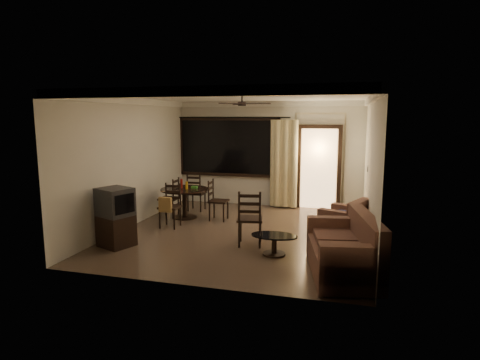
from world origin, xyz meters
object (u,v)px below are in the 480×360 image
(dining_chair_north, at_px, (196,200))
(dining_chair_west, at_px, (170,205))
(dining_table, at_px, (185,195))
(sofa, at_px, (347,252))
(dining_chair_east, at_px, (218,208))
(armchair, at_px, (346,223))
(side_chair, at_px, (250,229))
(dining_chair_south, at_px, (170,214))
(tv_cabinet, at_px, (116,217))
(coffee_table, at_px, (274,241))

(dining_chair_north, bearing_deg, dining_chair_west, 63.70)
(dining_table, bearing_deg, sofa, -34.94)
(dining_chair_east, xyz_separation_m, sofa, (2.92, -2.64, 0.08))
(dining_table, height_order, dining_chair_north, dining_chair_north)
(armchair, height_order, side_chair, side_chair)
(dining_chair_south, distance_m, tv_cabinet, 1.53)
(dining_chair_north, relative_size, armchair, 0.93)
(sofa, xyz_separation_m, coffee_table, (-1.23, 0.61, -0.13))
(dining_chair_west, bearing_deg, coffee_table, 54.75)
(tv_cabinet, bearing_deg, dining_chair_north, 104.50)
(dining_chair_south, distance_m, armchair, 3.73)
(dining_chair_west, xyz_separation_m, dining_chair_south, (0.40, -0.85, 0.02))
(dining_chair_west, relative_size, dining_chair_east, 1.00)
(dining_chair_east, distance_m, coffee_table, 2.65)
(sofa, distance_m, coffee_table, 1.37)
(coffee_table, xyz_separation_m, side_chair, (-0.54, 0.41, 0.08))
(dining_chair_south, bearing_deg, dining_chair_north, 90.00)
(armchair, bearing_deg, sofa, -66.85)
(dining_table, distance_m, tv_cabinet, 2.34)
(coffee_table, bearing_deg, dining_chair_north, 132.23)
(dining_chair_south, xyz_separation_m, side_chair, (1.99, -0.75, 0.01))
(dining_table, height_order, dining_chair_east, dining_chair_east)
(dining_chair_south, relative_size, dining_chair_north, 1.00)
(dining_chair_east, distance_m, armchair, 3.00)
(dining_chair_south, height_order, side_chair, side_chair)
(tv_cabinet, distance_m, armchair, 4.44)
(tv_cabinet, distance_m, coffee_table, 2.97)
(dining_chair_east, bearing_deg, tv_cabinet, 151.05)
(coffee_table, bearing_deg, dining_chair_west, 145.57)
(dining_chair_west, distance_m, side_chair, 2.88)
(tv_cabinet, distance_m, sofa, 4.18)
(dining_chair_north, bearing_deg, dining_table, 90.13)
(dining_table, relative_size, side_chair, 1.07)
(dining_chair_west, bearing_deg, dining_chair_east, 90.30)
(dining_chair_east, xyz_separation_m, dining_chair_north, (-0.85, 0.77, 0.00))
(dining_table, distance_m, dining_chair_west, 0.48)
(armchair, xyz_separation_m, coffee_table, (-1.21, -1.28, -0.09))
(sofa, xyz_separation_m, armchair, (-0.02, 1.88, -0.04))
(dining_chair_south, distance_m, sofa, 4.14)
(side_chair, bearing_deg, dining_chair_south, -31.56)
(dining_chair_west, distance_m, armchair, 4.20)
(dining_chair_east, distance_m, tv_cabinet, 2.64)
(tv_cabinet, bearing_deg, dining_chair_south, 95.73)
(dining_chair_north, xyz_separation_m, sofa, (3.77, -3.41, 0.08))
(dining_chair_east, distance_m, dining_chair_north, 1.15)
(tv_cabinet, bearing_deg, coffee_table, 27.32)
(dining_chair_east, relative_size, side_chair, 0.89)
(dining_table, distance_m, armchair, 3.82)
(dining_chair_south, relative_size, armchair, 0.93)
(sofa, xyz_separation_m, side_chair, (-1.76, 1.01, -0.05))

